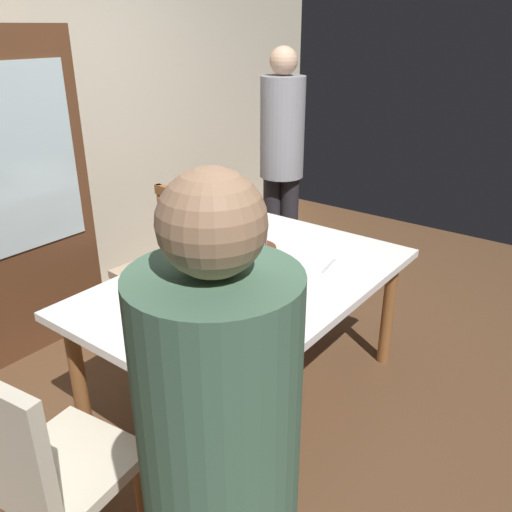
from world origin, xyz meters
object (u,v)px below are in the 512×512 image
at_px(birthday_cake, 255,258).
at_px(plate_far_side, 202,270).
at_px(chair_spindle_back, 162,270).
at_px(chair_upholstered, 42,466).
at_px(plate_near_celebrant, 227,332).
at_px(dining_table, 250,291).
at_px(person_celebrant, 222,503).
at_px(person_guest, 282,155).

relative_size(birthday_cake, plate_far_side, 1.27).
distance_m(chair_spindle_back, chair_upholstered, 1.71).
bearing_deg(plate_near_celebrant, dining_table, 27.35).
xyz_separation_m(dining_table, birthday_cake, (0.11, 0.05, 0.13)).
bearing_deg(chair_spindle_back, plate_far_side, -113.65).
height_order(plate_near_celebrant, person_celebrant, person_celebrant).
bearing_deg(plate_far_side, chair_upholstered, -164.40).
xyz_separation_m(dining_table, chair_spindle_back, (0.18, 0.86, -0.20)).
bearing_deg(birthday_cake, dining_table, -154.91).
bearing_deg(plate_near_celebrant, chair_spindle_back, 59.30).
bearing_deg(chair_spindle_back, plate_near_celebrant, -120.70).
relative_size(plate_near_celebrant, person_celebrant, 0.13).
height_order(dining_table, birthday_cake, birthday_cake).
height_order(birthday_cake, person_celebrant, person_celebrant).
distance_m(plate_near_celebrant, plate_far_side, 0.62).
bearing_deg(dining_table, chair_upholstered, -176.32).
relative_size(dining_table, chair_upholstered, 1.80).
height_order(chair_upholstered, person_celebrant, person_celebrant).
distance_m(person_celebrant, person_guest, 3.04).
bearing_deg(person_celebrant, chair_spindle_back, 50.60).
height_order(plate_near_celebrant, plate_far_side, same).
distance_m(chair_spindle_back, person_celebrant, 2.35).
bearing_deg(plate_far_side, person_guest, 18.72).
relative_size(plate_far_side, chair_spindle_back, 0.23).
distance_m(dining_table, person_celebrant, 1.59).
xyz_separation_m(dining_table, person_celebrant, (-1.27, -0.91, 0.31)).
distance_m(plate_far_side, chair_upholstered, 1.22).
height_order(chair_upholstered, person_guest, person_guest).
bearing_deg(plate_near_celebrant, plate_far_side, 51.66).
height_order(person_celebrant, person_guest, person_guest).
height_order(plate_far_side, chair_upholstered, chair_upholstered).
height_order(plate_far_side, person_guest, person_guest).
height_order(chair_spindle_back, person_guest, person_guest).
bearing_deg(chair_upholstered, person_guest, 17.31).
bearing_deg(person_celebrant, birthday_cake, 34.89).
xyz_separation_m(birthday_cake, person_celebrant, (-1.38, -0.96, 0.18)).
distance_m(plate_far_side, person_guest, 1.49).
xyz_separation_m(dining_table, chair_upholstered, (-1.24, -0.08, -0.12)).
bearing_deg(plate_far_side, plate_near_celebrant, -128.34).
bearing_deg(chair_spindle_back, chair_upholstered, -146.67).
height_order(plate_near_celebrant, chair_spindle_back, chair_spindle_back).
xyz_separation_m(birthday_cake, plate_near_celebrant, (-0.58, -0.30, -0.05)).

